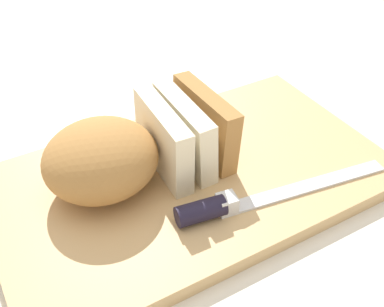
% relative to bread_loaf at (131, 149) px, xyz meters
% --- Properties ---
extents(ground_plane, '(3.00, 3.00, 0.00)m').
position_rel_bread_loaf_xyz_m(ground_plane, '(0.06, -0.03, -0.06)').
color(ground_plane, silver).
extents(cutting_board, '(0.47, 0.28, 0.02)m').
position_rel_bread_loaf_xyz_m(cutting_board, '(0.06, -0.03, -0.05)').
color(cutting_board, tan).
rests_on(cutting_board, ground_plane).
extents(bread_loaf, '(0.21, 0.13, 0.08)m').
position_rel_bread_loaf_xyz_m(bread_loaf, '(0.00, 0.00, 0.00)').
color(bread_loaf, '#A8753D').
rests_on(bread_loaf, cutting_board).
extents(bread_knife, '(0.26, 0.06, 0.02)m').
position_rel_bread_loaf_xyz_m(bread_knife, '(0.07, -0.10, -0.03)').
color(bread_knife, silver).
rests_on(bread_knife, cutting_board).
extents(crumb_near_knife, '(0.01, 0.01, 0.01)m').
position_rel_bread_loaf_xyz_m(crumb_near_knife, '(0.03, 0.02, -0.04)').
color(crumb_near_knife, tan).
rests_on(crumb_near_knife, cutting_board).
extents(crumb_near_loaf, '(0.01, 0.01, 0.01)m').
position_rel_bread_loaf_xyz_m(crumb_near_loaf, '(0.01, -0.09, -0.04)').
color(crumb_near_loaf, tan).
rests_on(crumb_near_loaf, cutting_board).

